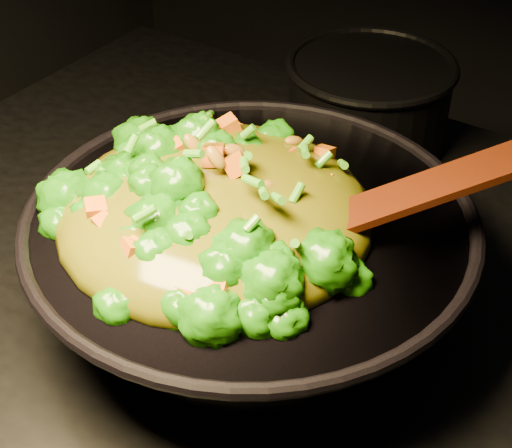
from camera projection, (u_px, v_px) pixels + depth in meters
The scene contains 4 objects.
wok at pixel (251, 264), 0.82m from camera, with size 0.45×0.45×0.13m, color black, non-canonical shape.
stir_fry at pixel (214, 175), 0.75m from camera, with size 0.32×0.32×0.11m, color #207208, non-canonical shape.
spatula at pixel (406, 196), 0.73m from camera, with size 0.30×0.05×0.01m, color #3D1106.
back_pot at pixel (368, 103), 1.09m from camera, with size 0.22×0.22×0.13m, color black.
Camera 1 is at (0.33, -0.57, 1.50)m, focal length 55.00 mm.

